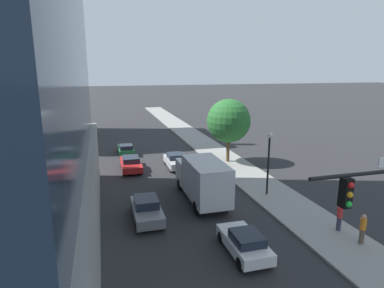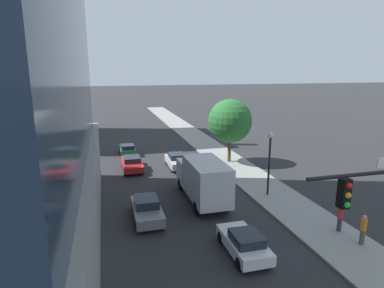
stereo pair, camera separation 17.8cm
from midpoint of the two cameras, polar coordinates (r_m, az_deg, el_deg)
sidewalk at (r=30.33m, az=11.33°, el=-6.45°), size 4.09×120.00×0.15m
construction_building at (r=54.24m, az=-30.13°, el=15.59°), size 16.17×14.86×32.99m
street_lamp at (r=26.36m, az=13.59°, el=-1.67°), size 0.44×0.44×5.07m
street_tree at (r=35.14m, az=6.80°, el=4.01°), size 4.68×4.68×6.81m
car_red at (r=33.68m, az=-10.26°, el=-3.32°), size 1.92×4.73×1.38m
car_gray at (r=22.80m, az=-7.65°, el=-11.18°), size 1.83×4.39×1.52m
car_silver at (r=34.04m, az=-2.48°, el=-2.93°), size 1.87×4.21×1.44m
car_white at (r=18.97m, az=9.34°, el=-16.65°), size 1.80×4.06×1.41m
car_green at (r=39.97m, az=-11.08°, el=-0.83°), size 1.76×4.11×1.34m
box_truck at (r=25.09m, az=2.17°, el=-6.02°), size 2.47×7.32×3.40m
pedestrian_red_shirt at (r=22.72m, az=24.64°, el=-11.56°), size 0.34×0.34×1.76m
pedestrian_orange_shirt at (r=21.69m, az=27.92°, el=-13.03°), size 0.34×0.34×1.80m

